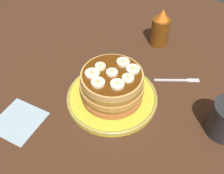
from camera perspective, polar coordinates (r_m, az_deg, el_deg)
ground_plane at (r=66.69cm, az=0.00°, el=-3.60°), size 140.00×140.00×3.00cm
plate at (r=64.88cm, az=0.00°, el=-2.27°), size 24.26×24.26×1.61cm
pancake_stack at (r=61.44cm, az=0.01°, el=0.32°), size 16.41×16.71×8.09cm
banana_slice_0 at (r=58.66cm, az=-0.28°, el=3.52°), size 2.88×2.88×0.88cm
banana_slice_1 at (r=59.55cm, az=4.92°, el=4.13°), size 3.44×3.44×0.90cm
banana_slice_2 at (r=56.17cm, az=-3.31°, el=1.01°), size 3.28×3.28×0.93cm
banana_slice_3 at (r=57.28cm, az=3.76°, el=2.05°), size 2.94×2.94×0.85cm
banana_slice_4 at (r=60.23cm, az=-2.62°, el=4.92°), size 2.68×2.68×0.98cm
banana_slice_5 at (r=55.67cm, az=1.24°, el=0.59°), size 3.34×3.34×0.96cm
banana_slice_6 at (r=61.23cm, az=2.78°, el=5.73°), size 3.36×3.36×0.94cm
banana_slice_7 at (r=58.56cm, az=-4.66°, el=3.18°), size 3.58×3.58×0.80cm
napkin at (r=65.23cm, az=-21.11°, el=-7.42°), size 12.71×12.71×0.30cm
fork at (r=72.72cm, az=15.63°, el=1.62°), size 11.11×8.41×0.50cm
syrup_bottle at (r=82.03cm, az=11.28°, el=13.17°), size 5.87×5.87×12.57cm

